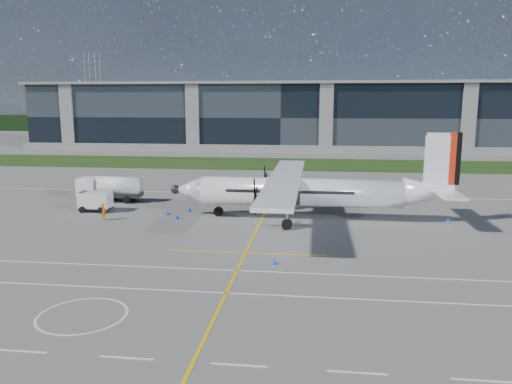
# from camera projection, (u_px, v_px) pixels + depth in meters

# --- Properties ---
(ground) EXTENTS (400.00, 400.00, 0.00)m
(ground) POSITION_uv_depth(u_px,v_px,m) (267.00, 170.00, 82.53)
(ground) COLOR #575553
(ground) RESTS_ON ground
(grass_strip) EXTENTS (400.00, 18.00, 0.04)m
(grass_strip) POSITION_uv_depth(u_px,v_px,m) (271.00, 164.00, 90.34)
(grass_strip) COLOR #1A350E
(grass_strip) RESTS_ON ground
(terminal_building) EXTENTS (120.00, 20.00, 15.00)m
(terminal_building) POSITION_uv_depth(u_px,v_px,m) (284.00, 117.00, 120.24)
(terminal_building) COLOR black
(terminal_building) RESTS_ON ground
(tree_line) EXTENTS (400.00, 6.00, 6.00)m
(tree_line) POSITION_uv_depth(u_px,v_px,m) (295.00, 124.00, 179.64)
(tree_line) COLOR black
(tree_line) RESTS_ON ground
(pylon_west) EXTENTS (9.00, 4.60, 30.00)m
(pylon_west) POSITION_uv_depth(u_px,v_px,m) (94.00, 91.00, 196.81)
(pylon_west) COLOR gray
(pylon_west) RESTS_ON ground
(yellow_taxiway_centerline) EXTENTS (0.20, 70.00, 0.01)m
(yellow_taxiway_centerline) POSITION_uv_depth(u_px,v_px,m) (267.00, 208.00, 52.87)
(yellow_taxiway_centerline) COLOR yellow
(yellow_taxiway_centerline) RESTS_ON ground
(white_lane_line) EXTENTS (90.00, 0.15, 0.01)m
(white_lane_line) POSITION_uv_depth(u_px,v_px,m) (177.00, 291.00, 29.79)
(white_lane_line) COLOR white
(white_lane_line) RESTS_ON ground
(turboprop_aircraft) EXTENTS (27.02, 28.02, 8.41)m
(turboprop_aircraft) POSITION_uv_depth(u_px,v_px,m) (311.00, 176.00, 47.26)
(turboprop_aircraft) COLOR white
(turboprop_aircraft) RESTS_ON ground
(fuel_tanker_truck) EXTENTS (7.51, 2.44, 2.82)m
(fuel_tanker_truck) POSITION_uv_depth(u_px,v_px,m) (105.00, 189.00, 56.41)
(fuel_tanker_truck) COLOR silver
(fuel_tanker_truck) RESTS_ON ground
(baggage_tug) EXTENTS (3.36, 2.02, 2.02)m
(baggage_tug) POSITION_uv_depth(u_px,v_px,m) (95.00, 202.00, 51.18)
(baggage_tug) COLOR silver
(baggage_tug) RESTS_ON ground
(ground_crew_person) EXTENTS (0.66, 0.85, 1.90)m
(ground_crew_person) POSITION_uv_depth(u_px,v_px,m) (104.00, 210.00, 47.39)
(ground_crew_person) COLOR #F25907
(ground_crew_person) RESTS_ON ground
(safety_cone_stbdwing) EXTENTS (0.36, 0.36, 0.50)m
(safety_cone_stbdwing) POSITION_uv_depth(u_px,v_px,m) (293.00, 191.00, 61.45)
(safety_cone_stbdwing) COLOR blue
(safety_cone_stbdwing) RESTS_ON ground
(safety_cone_portwing) EXTENTS (0.36, 0.36, 0.50)m
(safety_cone_portwing) POSITION_uv_depth(u_px,v_px,m) (274.00, 261.00, 34.64)
(safety_cone_portwing) COLOR blue
(safety_cone_portwing) RESTS_ON ground
(safety_cone_nose_port) EXTENTS (0.36, 0.36, 0.50)m
(safety_cone_nose_port) POSITION_uv_depth(u_px,v_px,m) (177.00, 216.00, 47.93)
(safety_cone_nose_port) COLOR blue
(safety_cone_nose_port) RESTS_ON ground
(safety_cone_nose_stbd) EXTENTS (0.36, 0.36, 0.50)m
(safety_cone_nose_stbd) POSITION_uv_depth(u_px,v_px,m) (189.00, 209.00, 51.23)
(safety_cone_nose_stbd) COLOR blue
(safety_cone_nose_stbd) RESTS_ON ground
(safety_cone_fwd) EXTENTS (0.36, 0.36, 0.50)m
(safety_cone_fwd) POSITION_uv_depth(u_px,v_px,m) (167.00, 212.00, 49.77)
(safety_cone_fwd) COLOR blue
(safety_cone_fwd) RESTS_ON ground
(safety_cone_tail) EXTENTS (0.36, 0.36, 0.50)m
(safety_cone_tail) POSITION_uv_depth(u_px,v_px,m) (448.00, 221.00, 46.20)
(safety_cone_tail) COLOR blue
(safety_cone_tail) RESTS_ON ground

